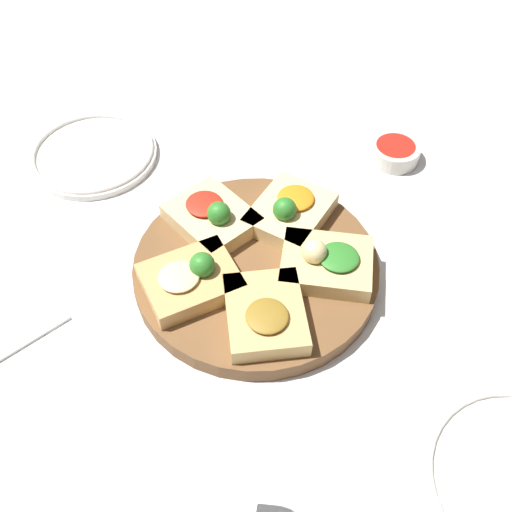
# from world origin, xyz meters

# --- Properties ---
(ground_plane) EXTENTS (3.00, 3.00, 0.00)m
(ground_plane) POSITION_xyz_m (0.00, 0.00, 0.00)
(ground_plane) COLOR white
(serving_board) EXTENTS (0.31, 0.31, 0.02)m
(serving_board) POSITION_xyz_m (0.00, 0.00, 0.01)
(serving_board) COLOR brown
(serving_board) RESTS_ON ground_plane
(focaccia_slice_0) EXTENTS (0.13, 0.12, 0.05)m
(focaccia_slice_0) POSITION_xyz_m (-0.08, 0.03, 0.04)
(focaccia_slice_0) COLOR #E5C689
(focaccia_slice_0) RESTS_ON serving_board
(focaccia_slice_1) EXTENTS (0.14, 0.14, 0.05)m
(focaccia_slice_1) POSITION_xyz_m (-0.05, -0.07, 0.04)
(focaccia_slice_1) COLOR tan
(focaccia_slice_1) RESTS_ON serving_board
(focaccia_slice_2) EXTENTS (0.13, 0.14, 0.03)m
(focaccia_slice_2) POSITION_xyz_m (0.05, -0.07, 0.04)
(focaccia_slice_2) COLOR tan
(focaccia_slice_2) RESTS_ON serving_board
(focaccia_slice_3) EXTENTS (0.13, 0.12, 0.05)m
(focaccia_slice_3) POSITION_xyz_m (0.08, 0.03, 0.04)
(focaccia_slice_3) COLOR #DBB775
(focaccia_slice_3) RESTS_ON serving_board
(focaccia_slice_4) EXTENTS (0.10, 0.12, 0.05)m
(focaccia_slice_4) POSITION_xyz_m (0.01, 0.09, 0.04)
(focaccia_slice_4) COLOR #E5C689
(focaccia_slice_4) RESTS_ON serving_board
(plate_left) EXTENTS (0.19, 0.19, 0.02)m
(plate_left) POSITION_xyz_m (-0.32, 0.09, 0.01)
(plate_left) COLOR white
(plate_left) RESTS_ON ground_plane
(napkin_stack) EXTENTS (0.16, 0.15, 0.01)m
(napkin_stack) POSITION_xyz_m (-0.25, -0.19, 0.00)
(napkin_stack) COLOR white
(napkin_stack) RESTS_ON ground_plane
(dipping_bowl) EXTENTS (0.07, 0.07, 0.03)m
(dipping_bowl) POSITION_xyz_m (0.09, 0.29, 0.01)
(dipping_bowl) COLOR silver
(dipping_bowl) RESTS_ON ground_plane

